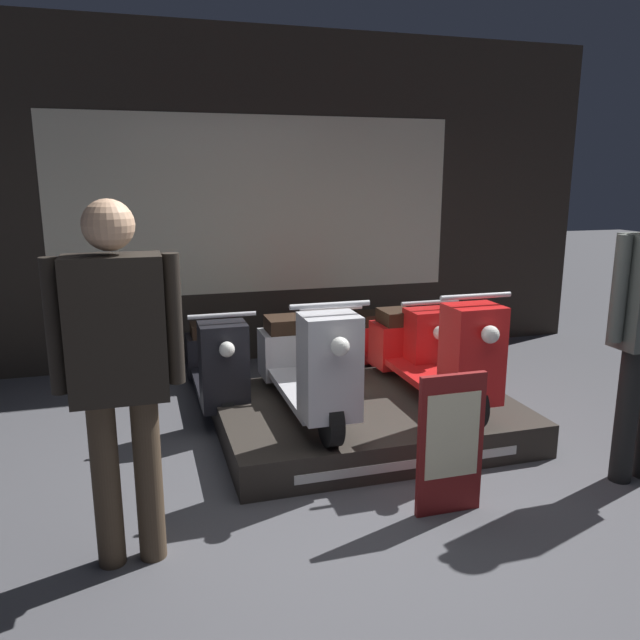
# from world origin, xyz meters

# --- Properties ---
(ground_plane) EXTENTS (30.00, 30.00, 0.00)m
(ground_plane) POSITION_xyz_m (0.00, 0.00, 0.00)
(ground_plane) COLOR #4C4C51
(shop_wall_back) EXTENTS (7.15, 0.09, 3.20)m
(shop_wall_back) POSITION_xyz_m (0.00, 3.18, 1.60)
(shop_wall_back) COLOR #28231E
(shop_wall_back) RESTS_ON ground_plane
(display_platform) EXTENTS (2.12, 1.55, 0.23)m
(display_platform) POSITION_xyz_m (0.36, 1.05, 0.12)
(display_platform) COLOR #2D2823
(display_platform) RESTS_ON ground_plane
(scooter_display_left) EXTENTS (0.48, 1.64, 0.88)m
(scooter_display_left) POSITION_xyz_m (-0.12, 1.00, 0.57)
(scooter_display_left) COLOR black
(scooter_display_left) RESTS_ON display_platform
(scooter_display_right) EXTENTS (0.48, 1.64, 0.88)m
(scooter_display_right) POSITION_xyz_m (0.84, 1.00, 0.57)
(scooter_display_right) COLOR black
(scooter_display_right) RESTS_ON display_platform
(scooter_backrow_0) EXTENTS (0.48, 1.64, 0.88)m
(scooter_backrow_0) POSITION_xyz_m (-0.62, 1.95, 0.34)
(scooter_backrow_0) COLOR black
(scooter_backrow_0) RESTS_ON ground_plane
(scooter_backrow_1) EXTENTS (0.48, 1.64, 0.88)m
(scooter_backrow_1) POSITION_xyz_m (0.19, 1.95, 0.34)
(scooter_backrow_1) COLOR black
(scooter_backrow_1) RESTS_ON ground_plane
(scooter_backrow_2) EXTENTS (0.48, 1.64, 0.88)m
(scooter_backrow_2) POSITION_xyz_m (1.00, 1.95, 0.34)
(scooter_backrow_2) COLOR black
(scooter_backrow_2) RESTS_ON ground_plane
(person_left_browsing) EXTENTS (0.59, 0.24, 1.74)m
(person_left_browsing) POSITION_xyz_m (-1.29, -0.09, 1.03)
(person_left_browsing) COLOR #473828
(person_left_browsing) RESTS_ON ground_plane
(price_sign_board) EXTENTS (0.38, 0.04, 0.81)m
(price_sign_board) POSITION_xyz_m (0.40, -0.12, 0.41)
(price_sign_board) COLOR maroon
(price_sign_board) RESTS_ON ground_plane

